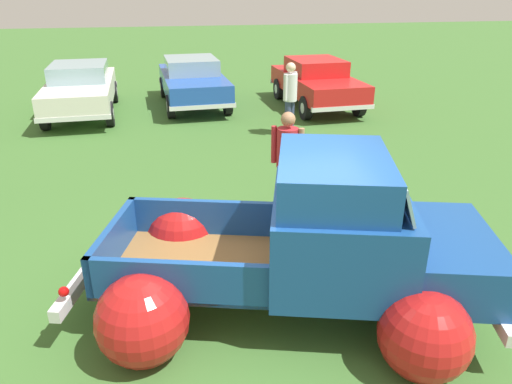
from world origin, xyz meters
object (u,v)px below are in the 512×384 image
(vintage_pickup_truck, at_px, (314,253))
(show_car_0, at_px, (81,87))
(spectator_2, at_px, (290,94))
(spectator_0, at_px, (287,158))
(show_car_2, at_px, (316,81))
(show_car_1, at_px, (192,80))

(vintage_pickup_truck, bearing_deg, show_car_0, 126.59)
(show_car_0, xyz_separation_m, spectator_2, (5.39, -3.15, 0.25))
(vintage_pickup_truck, relative_size, spectator_0, 2.86)
(show_car_2, xyz_separation_m, spectator_0, (-2.74, -7.13, 0.21))
(spectator_2, bearing_deg, show_car_2, 106.93)
(show_car_1, distance_m, show_car_2, 3.82)
(vintage_pickup_truck, relative_size, show_car_0, 1.08)
(show_car_0, height_order, spectator_2, spectator_2)
(show_car_1, height_order, show_car_2, same)
(spectator_0, bearing_deg, show_car_0, -123.42)
(vintage_pickup_truck, distance_m, spectator_2, 7.05)
(show_car_0, relative_size, show_car_2, 1.06)
(show_car_2, relative_size, spectator_2, 2.39)
(vintage_pickup_truck, xyz_separation_m, spectator_2, (1.50, 6.89, 0.28))
(spectator_0, xyz_separation_m, spectator_2, (1.18, 4.37, 0.04))
(show_car_1, bearing_deg, spectator_0, 3.64)
(spectator_0, bearing_deg, vintage_pickup_truck, 20.16)
(show_car_1, bearing_deg, spectator_2, 27.06)
(show_car_0, xyz_separation_m, show_car_2, (6.94, -0.39, -0.00))
(vintage_pickup_truck, bearing_deg, spectator_2, 93.14)
(show_car_1, height_order, spectator_0, spectator_0)
(show_car_0, relative_size, spectator_0, 2.63)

